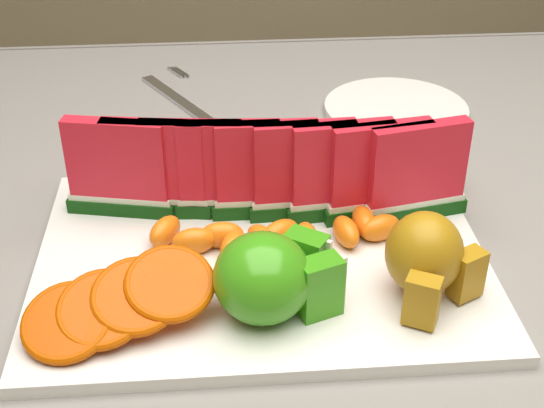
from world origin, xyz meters
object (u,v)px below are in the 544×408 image
(pear_cluster, at_px, (427,257))
(fork, at_px, (177,96))
(apple_cluster, at_px, (271,277))
(side_plate, at_px, (396,109))
(platter, at_px, (262,258))

(pear_cluster, bearing_deg, fork, 116.25)
(fork, bearing_deg, apple_cluster, -78.75)
(side_plate, distance_m, fork, 0.28)
(platter, distance_m, apple_cluster, 0.09)
(platter, distance_m, pear_cluster, 0.15)
(apple_cluster, bearing_deg, pear_cluster, 4.16)
(side_plate, xyz_separation_m, fork, (-0.28, 0.07, -0.00))
(side_plate, relative_size, fork, 1.19)
(apple_cluster, bearing_deg, fork, 101.25)
(pear_cluster, bearing_deg, side_plate, 80.70)
(side_plate, bearing_deg, platter, -122.27)
(pear_cluster, relative_size, fork, 0.48)
(platter, xyz_separation_m, side_plate, (0.19, 0.30, -0.00))
(platter, distance_m, fork, 0.38)
(apple_cluster, relative_size, side_plate, 0.49)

